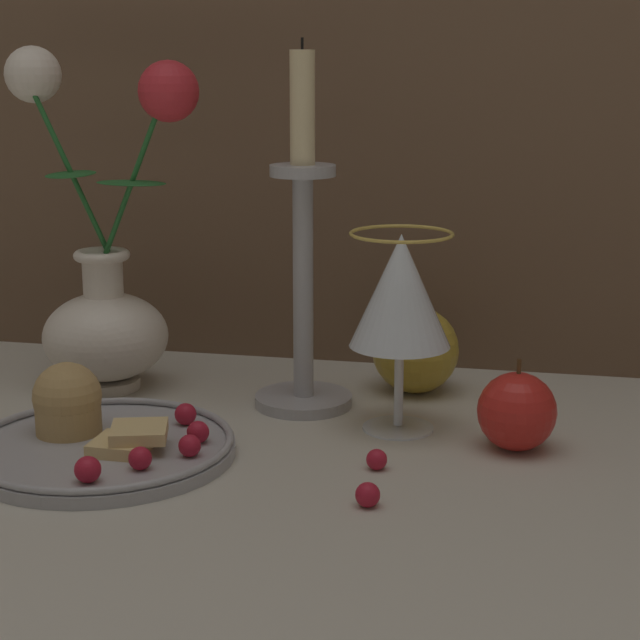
# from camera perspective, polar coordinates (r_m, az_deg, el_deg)

# --- Properties ---
(ground_plane) EXTENTS (2.40, 2.40, 0.00)m
(ground_plane) POSITION_cam_1_polar(r_m,az_deg,el_deg) (0.92, -2.34, -5.98)
(ground_plane) COLOR #B7B2A3
(ground_plane) RESTS_ON ground
(vase) EXTENTS (0.19, 0.12, 0.32)m
(vase) POSITION_cam_1_polar(r_m,az_deg,el_deg) (1.04, -11.37, 1.85)
(vase) COLOR silver
(vase) RESTS_ON ground_plane
(plate_with_pastries) EXTENTS (0.22, 0.22, 0.07)m
(plate_with_pastries) POSITION_cam_1_polar(r_m,az_deg,el_deg) (0.89, -11.89, -6.02)
(plate_with_pastries) COLOR #A3A3A8
(plate_with_pastries) RESTS_ON ground_plane
(wine_glass) EXTENTS (0.09, 0.09, 0.17)m
(wine_glass) POSITION_cam_1_polar(r_m,az_deg,el_deg) (0.90, 4.31, 1.22)
(wine_glass) COLOR silver
(wine_glass) RESTS_ON ground_plane
(candlestick) EXTENTS (0.09, 0.09, 0.33)m
(candlestick) POSITION_cam_1_polar(r_m,az_deg,el_deg) (0.96, -0.91, 2.37)
(candlestick) COLOR #A3A3A8
(candlestick) RESTS_ON ground_plane
(apple_beside_vase) EXTENTS (0.06, 0.06, 0.08)m
(apple_beside_vase) POSITION_cam_1_polar(r_m,az_deg,el_deg) (0.89, 10.46, -4.84)
(apple_beside_vase) COLOR red
(apple_beside_vase) RESTS_ON ground_plane
(apple_near_glass) EXTENTS (0.08, 0.08, 0.10)m
(apple_near_glass) POSITION_cam_1_polar(r_m,az_deg,el_deg) (1.02, 5.11, -1.60)
(apple_near_glass) COLOR #B2932D
(apple_near_glass) RESTS_ON ground_plane
(berry_near_plate) EXTENTS (0.02, 0.02, 0.02)m
(berry_near_plate) POSITION_cam_1_polar(r_m,az_deg,el_deg) (0.84, 3.04, -7.44)
(berry_near_plate) COLOR #AD192D
(berry_near_plate) RESTS_ON ground_plane
(berry_front_center) EXTENTS (0.02, 0.02, 0.02)m
(berry_front_center) POSITION_cam_1_polar(r_m,az_deg,el_deg) (0.78, 2.56, -9.30)
(berry_front_center) COLOR #AD192D
(berry_front_center) RESTS_ON ground_plane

